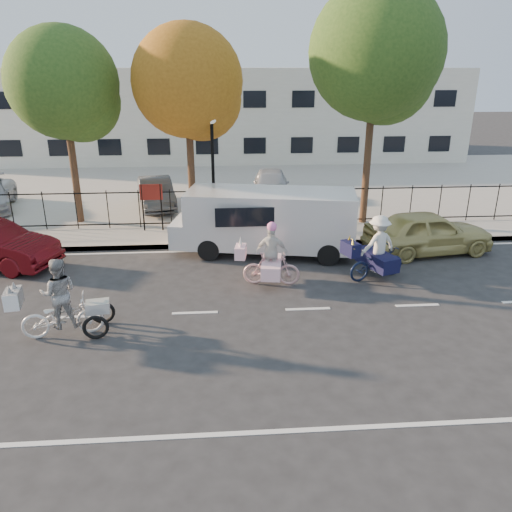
{
  "coord_description": "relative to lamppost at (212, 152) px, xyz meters",
  "views": [
    {
      "loc": [
        0.74,
        -11.8,
        6.06
      ],
      "look_at": [
        1.7,
        1.2,
        1.1
      ],
      "focal_mm": 35.0,
      "sensor_mm": 36.0,
      "label": 1
    }
  ],
  "objects": [
    {
      "name": "lot_car_c",
      "position": [
        -2.6,
        3.41,
        -2.31
      ],
      "size": [
        2.19,
        4.16,
        1.3
      ],
      "primitive_type": "imported",
      "rotation": [
        0.0,
        0.0,
        0.21
      ],
      "color": "#43474A",
      "rests_on": "parking_lot"
    },
    {
      "name": "parking_lot",
      "position": [
        -0.5,
        8.2,
        -3.04
      ],
      "size": [
        60.0,
        15.6,
        0.15
      ],
      "primitive_type": "cube",
      "color": "#A8A399",
      "rests_on": "ground"
    },
    {
      "name": "lot_car_d",
      "position": [
        2.66,
        4.57,
        -2.26
      ],
      "size": [
        1.97,
        4.22,
        1.4
      ],
      "primitive_type": "imported",
      "rotation": [
        0.0,
        0.0,
        -0.08
      ],
      "color": "#B4B6BD",
      "rests_on": "parking_lot"
    },
    {
      "name": "unicorn_bike",
      "position": [
        1.66,
        -5.1,
        -2.4
      ],
      "size": [
        1.95,
        1.38,
        1.93
      ],
      "rotation": [
        0.0,
        0.0,
        1.42
      ],
      "color": "#DAA6A8",
      "rests_on": "ground"
    },
    {
      "name": "iron_fence",
      "position": [
        -0.5,
        0.4,
        -2.21
      ],
      "size": [
        58.0,
        0.06,
        1.5
      ],
      "primitive_type": null,
      "color": "black",
      "rests_on": "sidewalk"
    },
    {
      "name": "bull_bike",
      "position": [
        4.89,
        -4.88,
        -2.32
      ],
      "size": [
        2.2,
        1.56,
        1.98
      ],
      "rotation": [
        0.0,
        0.0,
        1.92
      ],
      "color": "#0F1832",
      "rests_on": "ground"
    },
    {
      "name": "curb",
      "position": [
        -0.5,
        -1.75,
        -3.04
      ],
      "size": [
        60.0,
        0.1,
        0.15
      ],
      "primitive_type": "cube",
      "color": "#A8A399",
      "rests_on": "ground"
    },
    {
      "name": "tree_west",
      "position": [
        -5.32,
        1.46,
        2.18
      ],
      "size": [
        4.12,
        4.12,
        7.56
      ],
      "color": "#442D1D",
      "rests_on": "ground"
    },
    {
      "name": "tree_mid",
      "position": [
        -0.74,
        1.23,
        2.24
      ],
      "size": [
        4.17,
        4.17,
        7.64
      ],
      "color": "#442D1D",
      "rests_on": "ground"
    },
    {
      "name": "white_van",
      "position": [
        1.81,
        -2.43,
        -1.91
      ],
      "size": [
        6.45,
        3.07,
        2.18
      ],
      "rotation": [
        0.0,
        0.0,
        -0.18
      ],
      "color": "white",
      "rests_on": "ground"
    },
    {
      "name": "zebra_trike",
      "position": [
        -3.57,
        -7.73,
        -2.35
      ],
      "size": [
        2.3,
        1.12,
        1.97
      ],
      "rotation": [
        0.0,
        0.0,
        1.74
      ],
      "color": "white",
      "rests_on": "ground"
    },
    {
      "name": "tree_east",
      "position": [
        6.14,
        0.56,
        3.21
      ],
      "size": [
        4.92,
        4.92,
        9.03
      ],
      "color": "#442D1D",
      "rests_on": "ground"
    },
    {
      "name": "lamppost",
      "position": [
        0.0,
        0.0,
        0.0
      ],
      "size": [
        0.36,
        0.36,
        4.33
      ],
      "color": "black",
      "rests_on": "sidewalk"
    },
    {
      "name": "road_markings",
      "position": [
        -0.5,
        -6.8,
        -3.11
      ],
      "size": [
        60.0,
        9.52,
        0.01
      ],
      "primitive_type": null,
      "color": "silver",
      "rests_on": "ground"
    },
    {
      "name": "building",
      "position": [
        -0.5,
        18.2,
        -0.11
      ],
      "size": [
        34.0,
        10.0,
        6.0
      ],
      "primitive_type": "cube",
      "color": "silver",
      "rests_on": "ground"
    },
    {
      "name": "sidewalk",
      "position": [
        -0.5,
        -0.7,
        -3.04
      ],
      "size": [
        60.0,
        2.2,
        0.15
      ],
      "primitive_type": "cube",
      "color": "#A8A399",
      "rests_on": "ground"
    },
    {
      "name": "street_sign",
      "position": [
        -2.35,
        0.0,
        -1.7
      ],
      "size": [
        0.85,
        0.06,
        1.8
      ],
      "color": "black",
      "rests_on": "sidewalk"
    },
    {
      "name": "ground",
      "position": [
        -0.5,
        -6.8,
        -3.11
      ],
      "size": [
        120.0,
        120.0,
        0.0
      ],
      "primitive_type": "plane",
      "color": "#333334"
    },
    {
      "name": "gold_sedan",
      "position": [
        7.33,
        -2.82,
        -2.36
      ],
      "size": [
        4.6,
        2.38,
        1.5
      ],
      "primitive_type": "imported",
      "rotation": [
        0.0,
        0.0,
        1.71
      ],
      "color": "tan",
      "rests_on": "ground"
    }
  ]
}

